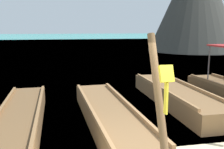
{
  "coord_description": "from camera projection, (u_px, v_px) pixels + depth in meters",
  "views": [
    {
      "loc": [
        -1.4,
        -4.03,
        2.72
      ],
      "look_at": [
        0.0,
        3.17,
        1.39
      ],
      "focal_mm": 41.23,
      "sensor_mm": 36.0,
      "label": 1
    }
  ],
  "objects": [
    {
      "name": "longtail_boat_violet_ribbon",
      "position": [
        176.0,
        96.0,
        9.25
      ],
      "size": [
        1.34,
        6.33,
        2.54
      ],
      "color": "brown",
      "rests_on": "ground"
    },
    {
      "name": "longtail_boat_orange_ribbon",
      "position": [
        20.0,
        122.0,
        6.67
      ],
      "size": [
        1.19,
        6.28,
        2.62
      ],
      "color": "brown",
      "rests_on": "ground"
    },
    {
      "name": "sea_water",
      "position": [
        67.0,
        39.0,
        63.71
      ],
      "size": [
        120.0,
        120.0,
        0.0
      ],
      "primitive_type": "plane",
      "color": "teal",
      "rests_on": "ground"
    },
    {
      "name": "longtail_boat_yellow_ribbon",
      "position": [
        110.0,
        117.0,
        7.12
      ],
      "size": [
        1.48,
        6.63,
        2.65
      ],
      "color": "brown",
      "rests_on": "ground"
    }
  ]
}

